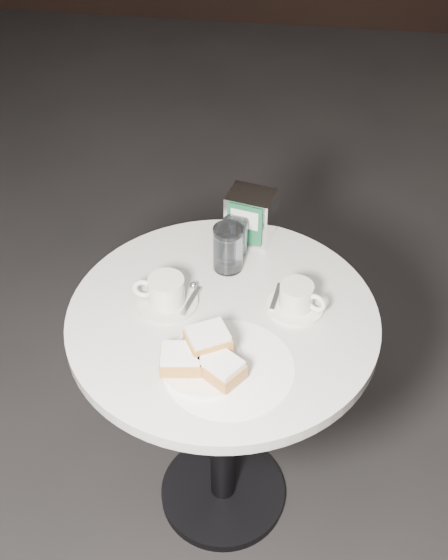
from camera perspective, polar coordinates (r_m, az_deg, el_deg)
ground at (r=2.16m, az=-0.08°, el=-17.00°), size 7.00×7.00×0.00m
cafe_table at (r=1.71m, az=-0.09°, el=-7.52°), size 0.70×0.70×0.74m
sugar_spill at (r=1.46m, az=0.38°, el=-7.11°), size 0.35×0.35×0.00m
beignet_plate at (r=1.43m, az=-1.70°, el=-6.40°), size 0.20×0.20×0.08m
coffee_cup_left at (r=1.57m, az=-4.73°, el=-1.08°), size 0.15×0.15×0.07m
coffee_cup_right at (r=1.57m, az=5.93°, el=-1.50°), size 0.17×0.17×0.07m
water_glass_left at (r=1.65m, az=0.33°, el=2.55°), size 0.09×0.09×0.12m
water_glass_right at (r=1.70m, az=0.90°, el=3.51°), size 0.07×0.07×0.10m
napkin_dispenser at (r=1.74m, az=2.17°, el=5.23°), size 0.13×0.11×0.13m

